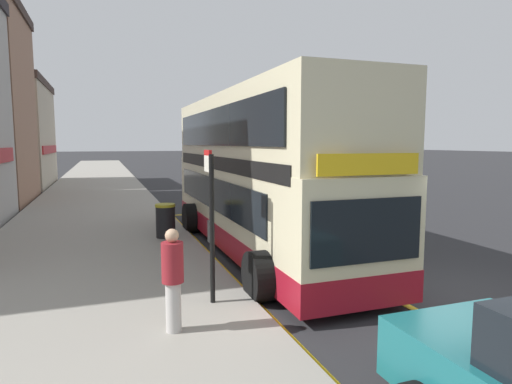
% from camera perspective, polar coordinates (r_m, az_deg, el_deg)
% --- Properties ---
extents(ground_plane, '(260.00, 260.00, 0.00)m').
position_cam_1_polar(ground_plane, '(39.44, -9.93, 1.95)').
color(ground_plane, '#28282B').
extents(pavement_near, '(6.00, 76.00, 0.14)m').
position_cam_1_polar(pavement_near, '(38.88, -20.15, 1.69)').
color(pavement_near, gray).
rests_on(pavement_near, ground).
extents(double_decker_bus, '(3.16, 10.96, 4.40)m').
position_cam_1_polar(double_decker_bus, '(12.28, 0.16, 1.82)').
color(double_decker_bus, beige).
rests_on(double_decker_bus, ground).
extents(bus_bay_markings, '(2.82, 14.17, 0.01)m').
position_cam_1_polar(bus_bay_markings, '(12.30, 0.02, -7.91)').
color(bus_bay_markings, gold).
rests_on(bus_bay_markings, ground).
extents(bus_stop_sign, '(0.09, 0.51, 2.80)m').
position_cam_1_polar(bus_stop_sign, '(7.90, -6.00, -2.96)').
color(bus_stop_sign, black).
rests_on(bus_stop_sign, pavement_near).
extents(parked_car_teal_behind, '(2.09, 4.20, 1.62)m').
position_cam_1_polar(parked_car_teal_behind, '(26.84, 1.32, 1.66)').
color(parked_car_teal_behind, '#196066').
rests_on(parked_car_teal_behind, ground).
extents(pedestrian_waiting_near_sign, '(0.34, 0.34, 1.63)m').
position_cam_1_polar(pedestrian_waiting_near_sign, '(6.88, -10.96, -10.91)').
color(pedestrian_waiting_near_sign, '#B7B2AD').
rests_on(pedestrian_waiting_near_sign, pavement_near).
extents(litter_bin, '(0.62, 0.62, 1.04)m').
position_cam_1_polar(litter_bin, '(13.72, -11.89, -3.72)').
color(litter_bin, black).
rests_on(litter_bin, pavement_near).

